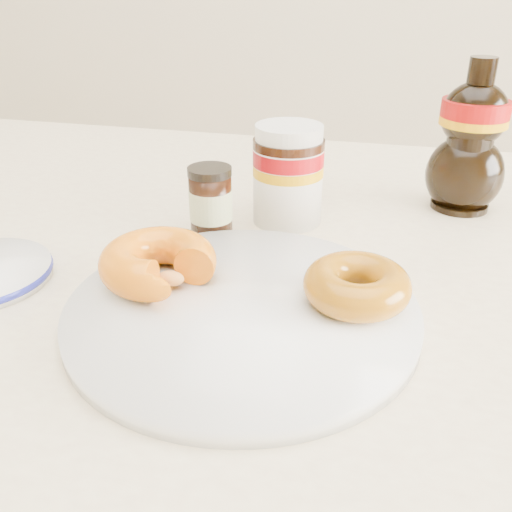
% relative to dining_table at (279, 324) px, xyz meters
% --- Properties ---
extents(dining_table, '(1.40, 0.90, 0.75)m').
position_rel_dining_table_xyz_m(dining_table, '(0.00, 0.00, 0.00)').
color(dining_table, '#F7E8BC').
rests_on(dining_table, ground).
extents(plate, '(0.30, 0.30, 0.01)m').
position_rel_dining_table_xyz_m(plate, '(-0.01, -0.12, 0.09)').
color(plate, white).
rests_on(plate, dining_table).
extents(donut_bitten, '(0.11, 0.11, 0.04)m').
position_rel_dining_table_xyz_m(donut_bitten, '(-0.09, -0.10, 0.12)').
color(donut_bitten, '#DB570C').
rests_on(donut_bitten, plate).
extents(donut_whole, '(0.10, 0.10, 0.03)m').
position_rel_dining_table_xyz_m(donut_whole, '(0.08, -0.09, 0.11)').
color(donut_whole, '#9C5C0A').
rests_on(donut_whole, plate).
extents(nutella_jar, '(0.08, 0.08, 0.11)m').
position_rel_dining_table_xyz_m(nutella_jar, '(-0.01, 0.10, 0.14)').
color(nutella_jar, white).
rests_on(nutella_jar, dining_table).
extents(syrup_bottle, '(0.09, 0.08, 0.18)m').
position_rel_dining_table_xyz_m(syrup_bottle, '(0.19, 0.19, 0.17)').
color(syrup_bottle, black).
rests_on(syrup_bottle, dining_table).
extents(dark_jar, '(0.05, 0.05, 0.08)m').
position_rel_dining_table_xyz_m(dark_jar, '(-0.09, 0.04, 0.12)').
color(dark_jar, black).
rests_on(dark_jar, dining_table).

